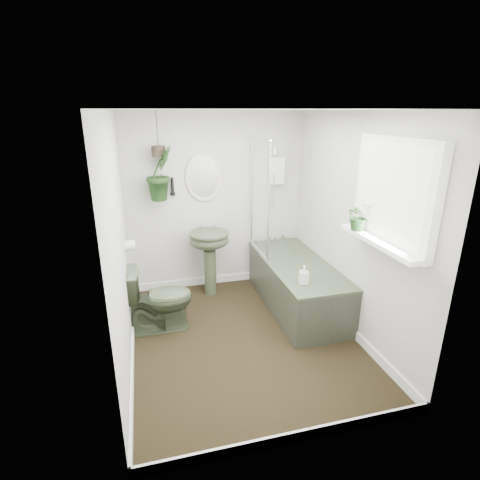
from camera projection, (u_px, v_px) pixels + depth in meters
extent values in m
cube|color=black|center=(244.00, 338.00, 4.00)|extent=(2.30, 2.80, 0.02)
cube|color=white|center=(244.00, 108.00, 3.24)|extent=(2.30, 2.80, 0.02)
cube|color=silver|center=(216.00, 202.00, 4.91)|extent=(2.30, 0.02, 2.30)
cube|color=silver|center=(303.00, 304.00, 2.33)|extent=(2.30, 0.02, 2.30)
cube|color=silver|center=(119.00, 245.00, 3.35)|extent=(0.02, 2.80, 2.30)
cube|color=silver|center=(351.00, 226.00, 3.90)|extent=(0.02, 2.80, 2.30)
cube|color=white|center=(244.00, 333.00, 3.98)|extent=(2.30, 2.80, 0.10)
cube|color=white|center=(276.00, 170.00, 4.91)|extent=(0.20, 0.10, 0.35)
ellipsoid|color=beige|center=(204.00, 177.00, 4.72)|extent=(0.46, 0.03, 0.62)
cylinder|color=black|center=(172.00, 186.00, 4.65)|extent=(0.04, 0.04, 0.22)
cylinder|color=white|center=(130.00, 245.00, 4.08)|extent=(0.11, 0.11, 0.11)
cube|color=white|center=(394.00, 193.00, 3.08)|extent=(0.08, 1.00, 0.90)
cube|color=white|center=(380.00, 242.00, 3.20)|extent=(0.18, 1.00, 0.04)
cube|color=white|center=(389.00, 193.00, 3.07)|extent=(0.01, 0.86, 0.76)
imported|color=#3B472E|center=(158.00, 298.00, 4.04)|extent=(0.73, 0.43, 0.74)
imported|color=black|center=(359.00, 216.00, 3.41)|extent=(0.25, 0.22, 0.26)
imported|color=black|center=(160.00, 174.00, 4.46)|extent=(0.45, 0.44, 0.64)
imported|color=black|center=(304.00, 275.00, 3.88)|extent=(0.11, 0.11, 0.20)
cylinder|color=#2E251D|center=(159.00, 151.00, 4.37)|extent=(0.16, 0.16, 0.12)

